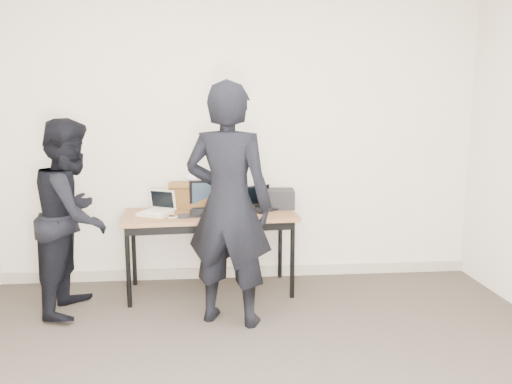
{
  "coord_description": "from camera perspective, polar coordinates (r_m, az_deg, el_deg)",
  "views": [
    {
      "loc": [
        -0.25,
        -2.43,
        1.65
      ],
      "look_at": [
        0.1,
        1.6,
        0.95
      ],
      "focal_mm": 35.0,
      "sensor_mm": 36.0,
      "label": 1
    }
  ],
  "objects": [
    {
      "name": "tissue",
      "position": [
        4.58,
        -7.24,
        1.62
      ],
      "size": [
        0.14,
        0.12,
        0.08
      ],
      "primitive_type": "ellipsoid",
      "rotation": [
        0.0,
        0.0,
        0.12
      ],
      "color": "white",
      "rests_on": "leather_satchel"
    },
    {
      "name": "laptop_beige",
      "position": [
        4.41,
        -11.24,
        -2.02
      ],
      "size": [
        0.34,
        0.34,
        0.21
      ],
      "rotation": [
        0.0,
        0.0,
        -0.48
      ],
      "color": "beige",
      "rests_on": "desk"
    },
    {
      "name": "room",
      "position": [
        2.46,
        0.94,
        2.83
      ],
      "size": [
        4.6,
        4.6,
        2.8
      ],
      "color": "#3F3830",
      "rests_on": "ground"
    },
    {
      "name": "cables",
      "position": [
        4.4,
        -4.71,
        -2.38
      ],
      "size": [
        1.16,
        0.43,
        0.01
      ],
      "rotation": [
        0.0,
        0.0,
        0.02
      ],
      "color": "silver",
      "rests_on": "desk"
    },
    {
      "name": "laptop_center",
      "position": [
        4.42,
        -5.29,
        -1.56
      ],
      "size": [
        0.37,
        0.36,
        0.28
      ],
      "rotation": [
        0.0,
        0.0,
        0.03
      ],
      "color": "black",
      "rests_on": "desk"
    },
    {
      "name": "baseboard",
      "position": [
        4.94,
        -1.82,
        -9.11
      ],
      "size": [
        4.5,
        0.03,
        0.1
      ],
      "primitive_type": "cube",
      "color": "#A9A08C",
      "rests_on": "ground"
    },
    {
      "name": "person_observer",
      "position": [
        4.26,
        -20.22,
        -2.6
      ],
      "size": [
        0.63,
        0.79,
        1.56
      ],
      "primitive_type": "imported",
      "rotation": [
        0.0,
        0.0,
        1.51
      ],
      "color": "black",
      "rests_on": "ground"
    },
    {
      "name": "leather_satchel",
      "position": [
        4.6,
        -7.57,
        -0.32
      ],
      "size": [
        0.37,
        0.21,
        0.25
      ],
      "rotation": [
        0.0,
        0.0,
        -0.09
      ],
      "color": "brown",
      "rests_on": "desk"
    },
    {
      "name": "desk",
      "position": [
        4.41,
        -5.3,
        -3.19
      ],
      "size": [
        1.54,
        0.75,
        0.72
      ],
      "rotation": [
        0.0,
        0.0,
        0.07
      ],
      "color": "brown",
      "rests_on": "ground"
    },
    {
      "name": "laptop_right",
      "position": [
        4.56,
        0.56,
        -1.35
      ],
      "size": [
        0.39,
        0.38,
        0.21
      ],
      "rotation": [
        0.0,
        0.0,
        0.56
      ],
      "color": "black",
      "rests_on": "desk"
    },
    {
      "name": "power_brick",
      "position": [
        4.24,
        -8.31,
        -2.74
      ],
      "size": [
        0.09,
        0.06,
        0.03
      ],
      "primitive_type": "cube",
      "rotation": [
        0.0,
        0.0,
        -0.08
      ],
      "color": "black",
      "rests_on": "desk"
    },
    {
      "name": "person_typist",
      "position": [
        3.73,
        -3.16,
        -1.52
      ],
      "size": [
        0.78,
        0.64,
        1.84
      ],
      "primitive_type": "imported",
      "rotation": [
        0.0,
        0.0,
        2.79
      ],
      "color": "black",
      "rests_on": "ground"
    },
    {
      "name": "equipment_box",
      "position": [
        4.61,
        2.53,
        -0.77
      ],
      "size": [
        0.31,
        0.27,
        0.17
      ],
      "primitive_type": "cube",
      "rotation": [
        0.0,
        0.0,
        -0.08
      ],
      "color": "black",
      "rests_on": "desk"
    }
  ]
}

